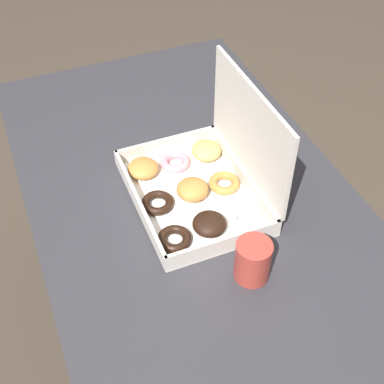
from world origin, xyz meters
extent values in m
plane|color=#42382D|center=(0.00, 0.00, 0.00)|extent=(8.00, 8.00, 0.00)
cube|color=#2D2D33|center=(0.00, 0.00, 0.70)|extent=(1.21, 0.73, 0.03)
cylinder|color=#2D2D33|center=(-0.56, -0.32, 0.34)|extent=(0.06, 0.06, 0.68)
cylinder|color=#2D2D33|center=(-0.56, 0.32, 0.34)|extent=(0.06, 0.06, 0.68)
cube|color=silver|center=(0.04, 0.00, 0.72)|extent=(0.35, 0.26, 0.01)
cube|color=beige|center=(0.04, -0.13, 0.74)|extent=(0.35, 0.01, 0.04)
cube|color=beige|center=(0.04, 0.13, 0.74)|extent=(0.35, 0.01, 0.04)
cube|color=beige|center=(-0.13, 0.00, 0.74)|extent=(0.01, 0.26, 0.04)
cube|color=beige|center=(0.22, 0.00, 0.74)|extent=(0.01, 0.26, 0.04)
cube|color=beige|center=(0.04, 0.13, 0.87)|extent=(0.35, 0.01, 0.22)
ellipsoid|color=#B77A38|center=(-0.07, -0.08, 0.74)|extent=(0.07, 0.07, 0.04)
torus|color=black|center=(0.04, -0.08, 0.73)|extent=(0.07, 0.07, 0.02)
torus|color=black|center=(0.16, -0.09, 0.73)|extent=(0.07, 0.07, 0.02)
torus|color=pink|center=(-0.07, 0.00, 0.73)|extent=(0.07, 0.07, 0.02)
ellipsoid|color=#B77A38|center=(0.04, 0.00, 0.74)|extent=(0.07, 0.07, 0.04)
ellipsoid|color=black|center=(0.15, -0.01, 0.74)|extent=(0.07, 0.07, 0.04)
ellipsoid|color=tan|center=(-0.07, 0.08, 0.74)|extent=(0.07, 0.07, 0.04)
torus|color=#B77A38|center=(0.04, 0.08, 0.73)|extent=(0.07, 0.07, 0.02)
torus|color=white|center=(0.16, 0.08, 0.73)|extent=(0.07, 0.07, 0.02)
cylinder|color=#A3382D|center=(0.29, 0.03, 0.76)|extent=(0.07, 0.07, 0.09)
cylinder|color=black|center=(0.29, 0.03, 0.80)|extent=(0.06, 0.06, 0.01)
camera|label=1|loc=(0.84, -0.33, 1.59)|focal=50.00mm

